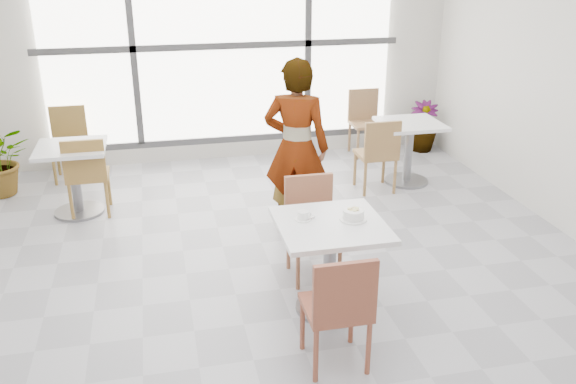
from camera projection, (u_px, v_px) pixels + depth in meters
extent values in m
plane|color=#9E9EA5|center=(280.00, 289.00, 5.08)|extent=(7.00, 7.00, 0.00)
plane|color=silver|center=(222.00, 45.00, 7.67)|extent=(6.00, 0.00, 6.00)
cube|color=white|center=(223.00, 46.00, 7.62)|extent=(4.40, 0.04, 2.40)
cube|color=#3F3F42|center=(223.00, 46.00, 7.59)|extent=(4.60, 0.05, 0.08)
cube|color=#3F3F42|center=(133.00, 49.00, 7.37)|extent=(0.08, 0.05, 2.40)
cube|color=#3F3F42|center=(308.00, 43.00, 7.81)|extent=(0.08, 0.05, 2.40)
cube|color=#3F3F42|center=(227.00, 139.00, 8.05)|extent=(4.60, 0.05, 0.08)
cube|color=white|center=(331.00, 225.00, 4.53)|extent=(0.80, 0.80, 0.04)
cylinder|color=slate|center=(329.00, 269.00, 4.67)|extent=(0.10, 0.10, 0.71)
cylinder|color=slate|center=(328.00, 307.00, 4.80)|extent=(0.52, 0.52, 0.03)
cube|color=brown|center=(335.00, 307.00, 4.05)|extent=(0.42, 0.42, 0.04)
cube|color=brown|center=(345.00, 292.00, 3.79)|extent=(0.42, 0.04, 0.42)
cylinder|color=brown|center=(351.00, 318.00, 4.33)|extent=(0.04, 0.04, 0.41)
cylinder|color=brown|center=(368.00, 348.00, 4.01)|extent=(0.04, 0.04, 0.41)
cylinder|color=brown|center=(302.00, 324.00, 4.26)|extent=(0.04, 0.04, 0.41)
cylinder|color=brown|center=(316.00, 355.00, 3.93)|extent=(0.04, 0.04, 0.41)
cube|color=#A16143|center=(314.00, 231.00, 5.12)|extent=(0.42, 0.42, 0.04)
cube|color=#A16143|center=(309.00, 198.00, 5.21)|extent=(0.42, 0.04, 0.42)
cylinder|color=#A16143|center=(298.00, 267.00, 5.01)|extent=(0.04, 0.04, 0.41)
cylinder|color=#A16143|center=(288.00, 248.00, 5.33)|extent=(0.04, 0.04, 0.41)
cylinder|color=#A16143|center=(340.00, 263.00, 5.08)|extent=(0.04, 0.04, 0.41)
cylinder|color=#A16143|center=(328.00, 244.00, 5.41)|extent=(0.04, 0.04, 0.41)
cylinder|color=white|center=(353.00, 219.00, 4.58)|extent=(0.21, 0.21, 0.01)
cylinder|color=white|center=(353.00, 214.00, 4.56)|extent=(0.16, 0.16, 0.07)
torus|color=white|center=(354.00, 210.00, 4.55)|extent=(0.16, 0.16, 0.01)
cylinder|color=#D2B383|center=(353.00, 214.00, 4.56)|extent=(0.14, 0.14, 0.05)
cylinder|color=beige|center=(353.00, 210.00, 4.55)|extent=(0.03, 0.03, 0.02)
cylinder|color=beige|center=(357.00, 209.00, 4.57)|extent=(0.03, 0.03, 0.02)
cylinder|color=beige|center=(349.00, 209.00, 4.55)|extent=(0.03, 0.03, 0.01)
cylinder|color=beige|center=(352.00, 212.00, 4.53)|extent=(0.03, 0.03, 0.02)
cylinder|color=#F7DE9F|center=(357.00, 210.00, 4.54)|extent=(0.03, 0.03, 0.02)
cylinder|color=beige|center=(352.00, 211.00, 4.54)|extent=(0.03, 0.03, 0.02)
cylinder|color=beige|center=(355.00, 213.00, 4.51)|extent=(0.03, 0.03, 0.02)
cylinder|color=#F1EC9B|center=(355.00, 211.00, 4.53)|extent=(0.03, 0.03, 0.02)
cylinder|color=beige|center=(350.00, 212.00, 4.52)|extent=(0.03, 0.03, 0.02)
cylinder|color=#F3E39C|center=(351.00, 208.00, 4.56)|extent=(0.03, 0.03, 0.02)
cylinder|color=#F6E19F|center=(355.00, 208.00, 4.59)|extent=(0.03, 0.03, 0.02)
cylinder|color=beige|center=(351.00, 210.00, 4.56)|extent=(0.03, 0.03, 0.02)
cylinder|color=beige|center=(352.00, 211.00, 4.54)|extent=(0.03, 0.03, 0.02)
cylinder|color=beige|center=(357.00, 208.00, 4.56)|extent=(0.03, 0.03, 0.02)
cylinder|color=white|center=(303.00, 219.00, 4.58)|extent=(0.13, 0.13, 0.01)
cylinder|color=white|center=(303.00, 215.00, 4.56)|extent=(0.08, 0.08, 0.06)
torus|color=white|center=(309.00, 215.00, 4.57)|extent=(0.05, 0.01, 0.05)
cylinder|color=black|center=(303.00, 212.00, 4.55)|extent=(0.07, 0.07, 0.00)
cube|color=silver|center=(310.00, 219.00, 4.57)|extent=(0.09, 0.05, 0.00)
sphere|color=silver|center=(314.00, 217.00, 4.59)|extent=(0.02, 0.02, 0.02)
imported|color=black|center=(296.00, 148.00, 5.82)|extent=(0.74, 0.63, 1.73)
cube|color=silver|center=(71.00, 148.00, 6.26)|extent=(0.70, 0.70, 0.04)
cylinder|color=slate|center=(76.00, 182.00, 6.40)|extent=(0.10, 0.10, 0.71)
cylinder|color=slate|center=(80.00, 211.00, 6.53)|extent=(0.52, 0.52, 0.03)
cube|color=white|center=(411.00, 124.00, 7.10)|extent=(0.70, 0.70, 0.04)
cylinder|color=gray|center=(408.00, 154.00, 7.25)|extent=(0.10, 0.10, 0.71)
cylinder|color=gray|center=(406.00, 181.00, 7.37)|extent=(0.52, 0.52, 0.03)
cube|color=olive|center=(88.00, 175.00, 6.37)|extent=(0.42, 0.42, 0.04)
cube|color=olive|center=(84.00, 160.00, 6.11)|extent=(0.42, 0.04, 0.42)
cylinder|color=olive|center=(109.00, 187.00, 6.65)|extent=(0.04, 0.04, 0.41)
cylinder|color=olive|center=(107.00, 200.00, 6.33)|extent=(0.04, 0.04, 0.41)
cylinder|color=olive|center=(75.00, 190.00, 6.58)|extent=(0.04, 0.04, 0.41)
cylinder|color=olive|center=(71.00, 203.00, 6.26)|extent=(0.04, 0.04, 0.41)
cube|color=olive|center=(69.00, 145.00, 7.32)|extent=(0.42, 0.42, 0.04)
cube|color=olive|center=(68.00, 123.00, 7.40)|extent=(0.42, 0.04, 0.42)
cylinder|color=olive|center=(54.00, 169.00, 7.20)|extent=(0.04, 0.04, 0.41)
cylinder|color=olive|center=(58.00, 159.00, 7.53)|extent=(0.04, 0.04, 0.41)
cylinder|color=olive|center=(86.00, 167.00, 7.28)|extent=(0.04, 0.04, 0.41)
cylinder|color=olive|center=(88.00, 157.00, 7.60)|extent=(0.04, 0.04, 0.41)
cube|color=olive|center=(376.00, 155.00, 7.00)|extent=(0.42, 0.42, 0.04)
cube|color=olive|center=(383.00, 140.00, 6.74)|extent=(0.42, 0.04, 0.42)
cylinder|color=olive|center=(383.00, 167.00, 7.28)|extent=(0.04, 0.04, 0.41)
cylinder|color=olive|center=(395.00, 177.00, 6.96)|extent=(0.04, 0.04, 0.41)
cylinder|color=olive|center=(355.00, 169.00, 7.21)|extent=(0.04, 0.04, 0.41)
cylinder|color=olive|center=(365.00, 179.00, 6.88)|extent=(0.04, 0.04, 0.41)
cube|color=#946D48|center=(367.00, 124.00, 8.19)|extent=(0.42, 0.42, 0.04)
cube|color=#946D48|center=(363.00, 104.00, 8.27)|extent=(0.42, 0.04, 0.42)
cylinder|color=#946D48|center=(358.00, 145.00, 8.07)|extent=(0.04, 0.04, 0.41)
cylinder|color=#946D48|center=(349.00, 137.00, 8.40)|extent=(0.04, 0.04, 0.41)
cylinder|color=#946D48|center=(383.00, 143.00, 8.15)|extent=(0.04, 0.04, 0.41)
cylinder|color=#946D48|center=(374.00, 135.00, 8.47)|extent=(0.04, 0.04, 0.41)
imported|color=#4D844A|center=(423.00, 126.00, 8.39)|extent=(0.51, 0.51, 0.69)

